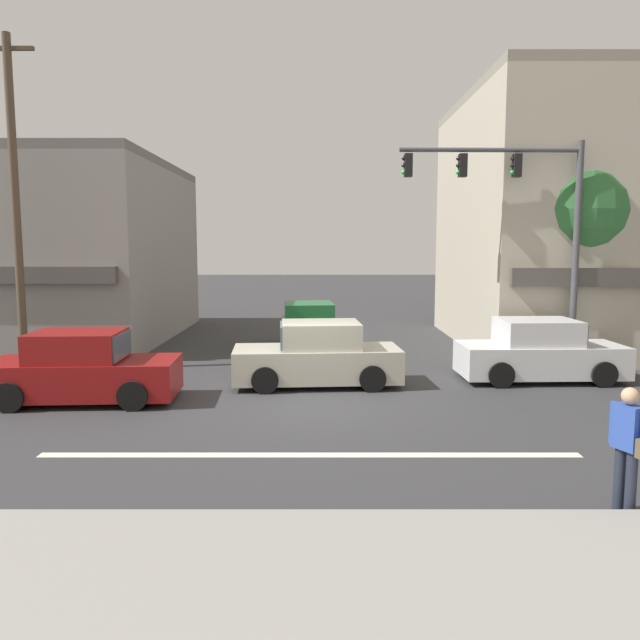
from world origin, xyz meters
TOP-DOWN VIEW (x-y plane):
  - ground_plane at (0.00, 0.00)m, footprint 120.00×120.00m
  - lane_marking_stripe at (0.00, -3.50)m, footprint 9.00×0.24m
  - sidewalk_curb at (0.00, -8.50)m, footprint 40.00×5.00m
  - building_right_corner at (10.28, 8.36)m, footprint 10.34×9.80m
  - street_tree at (7.55, 5.29)m, footprint 4.02×4.02m
  - utility_pole_near_left at (-7.97, 3.40)m, footprint 1.40×0.22m
  - utility_pole_far_right at (8.57, 6.13)m, footprint 1.40×0.22m
  - traffic_light_mast at (5.74, 3.30)m, footprint 4.89×0.30m
  - sedan_crossing_center at (5.81, 2.29)m, footprint 4.15×1.97m
  - sedan_crossing_rightbound at (-0.20, 7.01)m, footprint 2.10×4.21m
  - sedan_approaching_near at (-5.10, 0.07)m, footprint 4.19×2.05m
  - sedan_parked_curbside at (0.11, 1.75)m, footprint 4.21×2.09m
  - pedestrian_foreground_with_bag at (4.12, -5.78)m, footprint 0.41×0.69m

SIDE VIEW (x-z plane):
  - ground_plane at x=0.00m, z-range 0.00..0.00m
  - lane_marking_stripe at x=0.00m, z-range 0.00..0.01m
  - sidewalk_curb at x=0.00m, z-range 0.00..0.16m
  - sedan_crossing_center at x=5.81m, z-range -0.08..1.50m
  - sedan_crossing_rightbound at x=-0.20m, z-range -0.08..1.50m
  - sedan_approaching_near at x=-5.10m, z-range -0.08..1.50m
  - sedan_parked_curbside at x=0.11m, z-range -0.08..1.50m
  - pedestrian_foreground_with_bag at x=4.12m, z-range 0.12..1.79m
  - building_right_corner at x=10.28m, z-range 0.00..8.57m
  - traffic_light_mast at x=5.74m, z-range 1.20..7.40m
  - street_tree at x=7.55m, z-range 1.20..7.65m
  - utility_pole_far_right at x=8.57m, z-range 0.15..9.06m
  - utility_pole_near_left at x=-7.97m, z-range 0.15..9.09m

